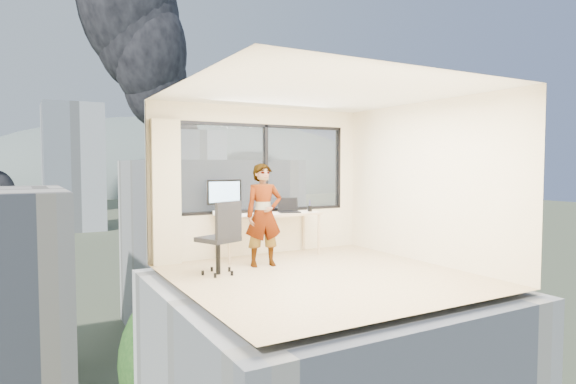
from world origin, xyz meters
TOP-DOWN VIEW (x-y plane):
  - floor at (0.00, 0.00)m, footprint 4.00×4.00m
  - ceiling at (0.00, 0.00)m, footprint 4.00×4.00m
  - wall_front at (0.00, -2.00)m, footprint 4.00×0.01m
  - wall_left at (-2.00, 0.00)m, footprint 0.01×4.00m
  - wall_right at (2.00, 0.00)m, footprint 0.01×4.00m
  - window_wall at (0.05, 2.00)m, footprint 3.30×0.16m
  - curtain at (-1.72, 1.88)m, footprint 0.45×0.14m
  - desk at (0.00, 1.66)m, footprint 1.80×0.60m
  - chair at (-1.26, 0.82)m, footprint 0.72×0.72m
  - person at (-0.43, 1.02)m, footprint 0.64×0.47m
  - monitor at (-0.79, 1.75)m, footprint 0.60×0.13m
  - game_console at (-0.80, 1.84)m, footprint 0.34×0.30m
  - laptop at (0.37, 1.61)m, footprint 0.45×0.46m
  - cellphone at (-0.29, 1.55)m, footprint 0.13×0.09m
  - pen_cup at (0.80, 1.62)m, footprint 0.10×0.10m
  - handbag at (0.54, 1.85)m, footprint 0.27×0.20m
  - exterior_ground at (0.00, 120.00)m, footprint 400.00×400.00m
  - near_bldg_b at (12.00, 38.00)m, footprint 14.00×13.00m
  - near_bldg_c at (30.00, 28.00)m, footprint 12.00×10.00m
  - far_tower_b at (8.00, 120.00)m, footprint 13.00×13.00m
  - far_tower_c at (45.00, 140.00)m, footprint 15.00×15.00m
  - hill_b at (100.00, 320.00)m, footprint 300.00×220.00m
  - tree_b at (4.00, 18.00)m, footprint 7.60×7.60m
  - tree_c at (22.00, 40.00)m, footprint 8.40×8.40m
  - smoke_plume_b at (55.00, 170.00)m, footprint 30.00×18.00m

SIDE VIEW (x-z plane):
  - exterior_ground at x=0.00m, z-range -14.02..-13.98m
  - hill_b at x=100.00m, z-range -62.00..34.00m
  - tree_b at x=4.00m, z-range -14.00..-5.00m
  - near_bldg_c at x=30.00m, z-range -14.00..-4.00m
  - tree_c at x=22.00m, z-range -14.00..-4.00m
  - near_bldg_b at x=12.00m, z-range -14.00..2.00m
  - far_tower_c at x=45.00m, z-range -14.00..12.00m
  - floor at x=0.00m, z-range -0.01..0.01m
  - desk at x=0.00m, z-range 0.00..0.75m
  - chair at x=-1.26m, z-range 0.00..1.09m
  - cellphone at x=-0.29m, z-range 0.75..0.76m
  - game_console at x=-0.80m, z-range 0.75..0.82m
  - pen_cup at x=0.80m, z-range 0.75..0.85m
  - person at x=-0.43m, z-range 0.00..1.60m
  - handbag at x=0.54m, z-range 0.75..0.94m
  - laptop at x=0.37m, z-range 0.75..0.98m
  - far_tower_b at x=8.00m, z-range -14.00..16.00m
  - monitor at x=-0.79m, z-range 0.75..1.35m
  - curtain at x=-1.72m, z-range 0.00..2.30m
  - wall_front at x=0.00m, z-range 0.00..2.60m
  - wall_left at x=-2.00m, z-range 0.00..2.60m
  - wall_right at x=2.00m, z-range 0.00..2.60m
  - window_wall at x=0.05m, z-range 0.75..2.30m
  - ceiling at x=0.00m, z-range 2.60..2.60m
  - smoke_plume_b at x=55.00m, z-range -8.00..62.00m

